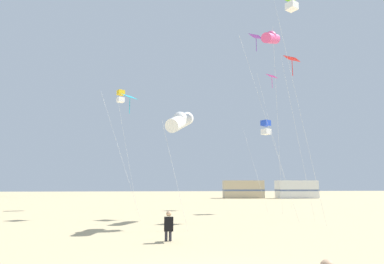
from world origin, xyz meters
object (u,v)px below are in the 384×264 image
kite_box_gold (121,97)px  rv_van_white (297,189)px  kite_diamond_scarlet (292,65)px  kite_diamond_violet (258,45)px  rv_van_tan (243,189)px  kite_box_blue (266,128)px  kite_tube_rainbow (271,38)px  kite_diamond_cyan (129,101)px  kite_flyer_standing (169,226)px  kite_tube_white (180,121)px  kite_diamond_magenta (272,82)px  kite_box_lime (291,2)px

kite_box_gold → rv_van_white: kite_box_gold is taller
kite_diamond_scarlet → kite_diamond_violet: bearing=116.1°
rv_van_tan → rv_van_white: size_ratio=1.02×
kite_diamond_scarlet → kite_box_blue: kite_diamond_scarlet is taller
kite_tube_rainbow → kite_diamond_cyan: kite_tube_rainbow is taller
kite_flyer_standing → rv_van_tan: bearing=-109.2°
kite_tube_white → kite_box_gold: 15.30m
kite_diamond_magenta → rv_van_tan: bearing=82.4°
kite_tube_white → rv_van_white: size_ratio=0.94×
kite_diamond_scarlet → kite_box_blue: (-0.20, 5.03, -3.35)m
kite_box_blue → kite_diamond_magenta: kite_diamond_magenta is taller
kite_diamond_cyan → rv_van_white: size_ratio=1.30×
kite_box_blue → kite_diamond_magenta: bearing=62.0°
kite_flyer_standing → kite_tube_rainbow: bearing=-132.7°
kite_flyer_standing → kite_diamond_cyan: (-2.42, 9.41, 7.25)m
kite_box_blue → kite_tube_white: bearing=-132.2°
kite_flyer_standing → kite_box_lime: bearing=-146.4°
kite_diamond_scarlet → kite_box_gold: (-12.33, 10.48, 0.35)m
kite_tube_rainbow → kite_box_gold: kite_tube_rainbow is taller
kite_diamond_scarlet → rv_van_tan: (5.17, 31.95, -8.62)m
kite_box_blue → kite_diamond_magenta: 7.33m
kite_tube_rainbow → rv_van_white: 34.61m
kite_box_blue → kite_diamond_cyan: bearing=-166.3°
kite_box_lime → kite_diamond_cyan: (-10.14, 4.29, -5.55)m
kite_box_lime → rv_van_tan: 36.35m
kite_diamond_violet → kite_box_blue: bearing=62.7°
kite_box_lime → kite_diamond_magenta: bearing=75.9°
kite_flyer_standing → kite_diamond_magenta: kite_diamond_magenta is taller
kite_diamond_violet → kite_box_gold: bearing=144.9°
rv_van_white → kite_diamond_violet: bearing=-118.9°
rv_van_tan → rv_van_white: 8.45m
kite_box_gold → rv_van_tan: kite_box_gold is taller
kite_diamond_cyan → rv_van_white: kite_diamond_cyan is taller
rv_van_tan → kite_diamond_cyan: bearing=-114.2°
kite_tube_rainbow → kite_diamond_cyan: size_ratio=1.56×
kite_flyer_standing → kite_diamond_violet: bearing=-125.8°
kite_flyer_standing → kite_tube_rainbow: kite_tube_rainbow is taller
rv_van_white → kite_flyer_standing: bearing=-121.1°
kite_diamond_violet → kite_tube_rainbow: bearing=-78.2°
kite_diamond_violet → kite_box_blue: kite_diamond_violet is taller
kite_box_gold → kite_diamond_cyan: bearing=-79.4°
kite_tube_white → kite_box_lime: bearing=11.2°
kite_flyer_standing → kite_diamond_cyan: 12.12m
kite_box_lime → kite_diamond_violet: bearing=98.4°
rv_van_white → kite_box_blue: bearing=-119.0°
kite_diamond_scarlet → kite_diamond_magenta: kite_diamond_magenta is taller
kite_tube_rainbow → kite_flyer_standing: bearing=-132.8°
rv_van_tan → kite_box_blue: bearing=-97.1°
kite_tube_white → kite_diamond_violet: 11.33m
kite_tube_white → kite_diamond_violet: size_ratio=0.45×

